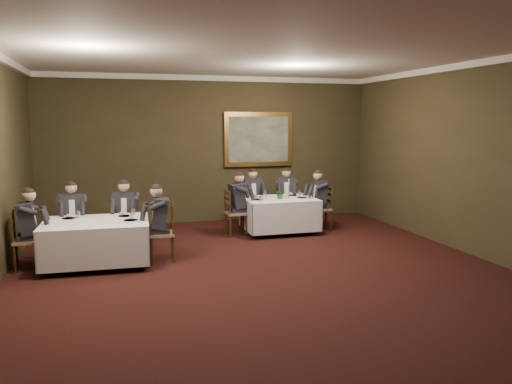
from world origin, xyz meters
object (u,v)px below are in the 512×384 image
chair_sec_backright (126,236)px  diner_sec_endright (162,232)px  diner_sec_backleft (73,226)px  diner_sec_endleft (27,239)px  diner_main_endright (321,208)px  chair_sec_endright (163,245)px  table_main (279,212)px  chair_main_backleft (251,214)px  diner_main_backright (286,203)px  diner_sec_backright (126,224)px  chair_main_backright (286,212)px  candlestick (289,191)px  diner_main_endleft (236,212)px  diner_main_backleft (252,205)px  painting (258,139)px  chair_sec_endleft (27,253)px  chair_sec_backleft (74,238)px  table_second (96,239)px  chair_main_endleft (235,222)px  chair_main_endright (321,218)px  centerpiece (280,193)px

chair_sec_backright → diner_sec_endright: 1.12m
diner_sec_backleft → diner_sec_endleft: (-0.66, -0.86, 0.00)m
diner_main_endright → chair_sec_endright: bearing=119.1°
table_main → diner_sec_endright: 3.12m
chair_main_backleft → diner_sec_endright: size_ratio=0.74×
diner_main_backright → diner_sec_backright: (-3.71, -1.44, 0.00)m
table_main → diner_sec_endright: diner_sec_endright is taller
chair_main_backleft → chair_sec_endright: 3.28m
chair_main_backright → candlestick: size_ratio=2.26×
diner_main_endleft → chair_sec_endright: (-1.70, -1.58, -0.23)m
diner_main_backleft → diner_sec_endleft: bearing=19.6°
diner_sec_endright → table_main: bearing=-55.7°
diner_main_endleft → diner_sec_backleft: 3.30m
chair_sec_backright → painting: (3.28, 2.29, 1.71)m
diner_sec_backright → chair_sec_endleft: (-1.62, -0.82, -0.23)m
diner_main_backleft → chair_sec_backright: 3.21m
chair_sec_backleft → painting: bearing=-155.2°
table_second → chair_main_backleft: size_ratio=1.81×
chair_main_backright → chair_main_endleft: size_ratio=1.00×
table_second → chair_main_backleft: (3.37, 2.33, -0.17)m
diner_main_backleft → diner_sec_backright: (-2.87, -1.45, 0.00)m
diner_main_backright → chair_sec_backleft: size_ratio=1.35×
painting → chair_main_backright: bearing=-63.1°
table_main → chair_main_backleft: bearing=117.2°
candlestick → chair_main_backright: bearing=75.1°
table_second → chair_main_endright: bearing=17.5°
diner_sec_backright → chair_sec_endright: bearing=133.2°
chair_main_backleft → candlestick: size_ratio=2.26×
diner_sec_backright → chair_sec_endleft: diner_sec_backright is taller
chair_sec_backleft → diner_sec_endleft: bearing=49.6°
chair_sec_endleft → centerpiece: (4.90, 1.41, 0.60)m
chair_sec_backleft → painting: size_ratio=0.58×
chair_main_backleft → chair_main_endleft: bearing=46.9°
painting → diner_sec_backleft: bearing=-151.8°
diner_main_backright → diner_main_backleft: bearing=13.6°
diner_sec_backleft → candlestick: size_ratio=3.04×
chair_main_endright → chair_sec_endleft: 6.07m
chair_sec_backright → centerpiece: centerpiece is taller
diner_sec_backright → diner_sec_endleft: bearing=37.1°
diner_sec_backleft → diner_sec_endright: (1.53, -0.95, 0.00)m
table_second → chair_main_endleft: chair_main_endleft is taller
diner_sec_backleft → diner_main_backleft: bearing=-162.9°
diner_sec_backright → chair_main_backright: bearing=-148.7°
diner_main_backleft → chair_sec_backleft: size_ratio=1.35×
diner_sec_endleft → diner_main_endright: bearing=98.9°
diner_main_endleft → chair_sec_backright: 2.40m
chair_main_backright → chair_sec_backleft: size_ratio=1.00×
chair_main_backright → chair_main_endright: (0.56, -0.81, 0.00)m
chair_main_backleft → centerpiece: 1.14m
table_main → table_second: 4.08m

